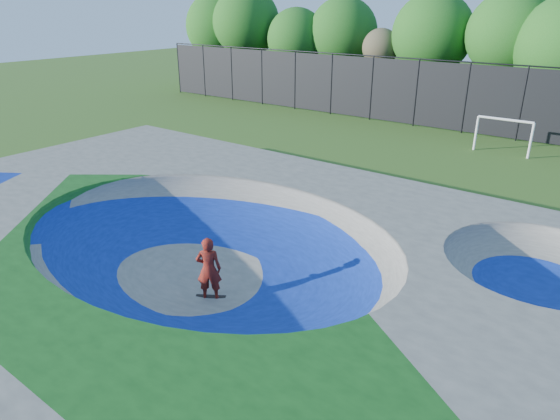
{
  "coord_description": "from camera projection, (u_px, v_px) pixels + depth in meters",
  "views": [
    {
      "loc": [
        8.82,
        -8.38,
        7.0
      ],
      "look_at": [
        0.24,
        3.0,
        1.1
      ],
      "focal_mm": 32.0,
      "sensor_mm": 36.0,
      "label": 1
    }
  ],
  "objects": [
    {
      "name": "ground",
      "position": [
        208.0,
        278.0,
        13.77
      ],
      "size": [
        120.0,
        120.0,
        0.0
      ],
      "primitive_type": "plane",
      "color": "#315718",
      "rests_on": "ground"
    },
    {
      "name": "skate_deck",
      "position": [
        206.0,
        254.0,
        13.48
      ],
      "size": [
        22.0,
        14.0,
        1.5
      ],
      "primitive_type": "cube",
      "color": "gray",
      "rests_on": "ground"
    },
    {
      "name": "skater",
      "position": [
        209.0,
        269.0,
        12.47
      ],
      "size": [
        0.75,
        0.71,
        1.73
      ],
      "primitive_type": "imported",
      "rotation": [
        0.0,
        0.0,
        3.79
      ],
      "color": "red",
      "rests_on": "ground"
    },
    {
      "name": "skateboard",
      "position": [
        211.0,
        298.0,
        12.79
      ],
      "size": [
        0.78,
        0.6,
        0.05
      ],
      "primitive_type": "cube",
      "rotation": [
        0.0,
        0.0,
        0.56
      ],
      "color": "black",
      "rests_on": "ground"
    },
    {
      "name": "soccer_goal",
      "position": [
        504.0,
        130.0,
        24.7
      ],
      "size": [
        2.73,
        0.12,
        1.8
      ],
      "color": "white",
      "rests_on": "ground"
    },
    {
      "name": "fence",
      "position": [
        466.0,
        97.0,
        28.45
      ],
      "size": [
        48.09,
        0.09,
        4.04
      ],
      "color": "black",
      "rests_on": "ground"
    },
    {
      "name": "treeline",
      "position": [
        506.0,
        37.0,
        30.48
      ],
      "size": [
        53.0,
        7.9,
        8.38
      ],
      "color": "#443422",
      "rests_on": "ground"
    }
  ]
}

